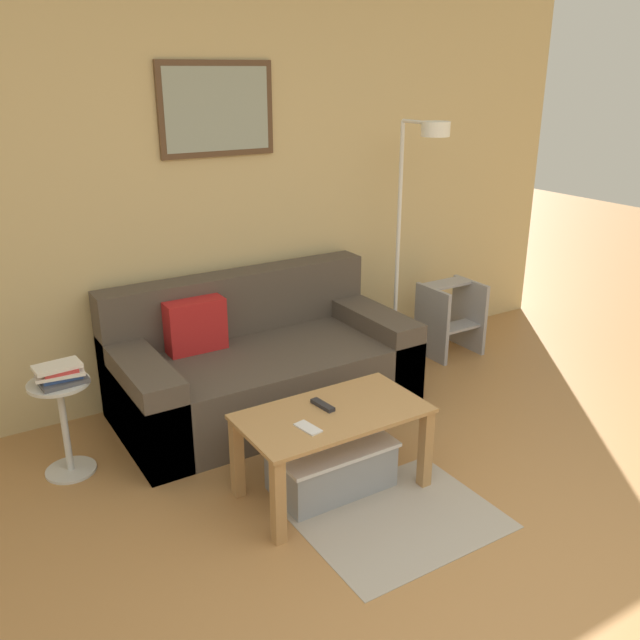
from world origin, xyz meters
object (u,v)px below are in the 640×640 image
Objects in this scene: floor_lamp at (417,204)px; remote_control at (323,405)px; book_stack at (60,374)px; cell_phone at (308,428)px; storage_bin at (331,465)px; side_table at (64,419)px; step_stool at (451,317)px; couch at (261,366)px; coffee_table at (333,428)px.

floor_lamp reaches higher than remote_control.
cell_phone is (0.90, -0.94, -0.13)m from book_stack.
storage_bin is at bearing -70.42° from remote_control.
floor_lamp is at bearing 1.73° from side_table.
book_stack is at bearing -176.37° from step_stool.
floor_lamp is at bearing -2.85° from couch.
book_stack reaches higher than step_stool.
couch is at bearing 75.45° from remote_control.
step_stool reaches higher than coffee_table.
floor_lamp is at bearing 36.89° from coffee_table.
floor_lamp is at bearing 2.15° from book_stack.
couch is 2.93× the size of storage_bin.
remote_control reaches higher than coffee_table.
couch is at bearing 6.92° from book_stack.
coffee_table is at bearing 13.48° from cell_phone.
floor_lamp is 3.19× the size of step_stool.
couch reaches higher than coffee_table.
coffee_table is at bearing -38.66° from side_table.
remote_control is 0.28× the size of step_stool.
coffee_table is at bearing -148.85° from step_stool.
side_table reaches higher than coffee_table.
cell_phone is at bearing -46.47° from side_table.
coffee_table is 0.12m from remote_control.
storage_bin is 4.10× the size of remote_control.
floor_lamp is at bearing -168.82° from step_stool.
cell_phone is at bearing -144.71° from floor_lamp.
cell_phone is (0.91, -0.96, 0.14)m from side_table.
floor_lamp reaches higher than cell_phone.
side_table is (-1.10, 0.88, -0.04)m from coffee_table.
step_stool reaches higher than remote_control.
floor_lamp is 3.26× the size of side_table.
cell_phone is 0.26× the size of step_stool.
remote_control is 0.23m from cell_phone.
cell_phone is at bearing -149.62° from step_stool.
floor_lamp is at bearing 27.82° from remote_control.
coffee_table is at bearing -143.11° from floor_lamp.
remote_control is (-0.02, 0.05, 0.33)m from storage_bin.
storage_bin is 2.00m from step_stool.
side_table is at bearing 142.23° from storage_bin.
side_table is at bearing 136.46° from remote_control.
couch is 1.61m from step_stool.
coffee_table is at bearing -109.39° from storage_bin.
couch is 7.02× the size of book_stack.
storage_bin is at bearing 70.61° from coffee_table.
floor_lamp is 1.02m from step_stool.
cell_phone is at bearing -157.22° from coffee_table.
cell_phone is at bearing -146.33° from remote_control.
floor_lamp reaches higher than side_table.
book_stack is 1.71× the size of remote_control.
book_stack reaches higher than storage_bin.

